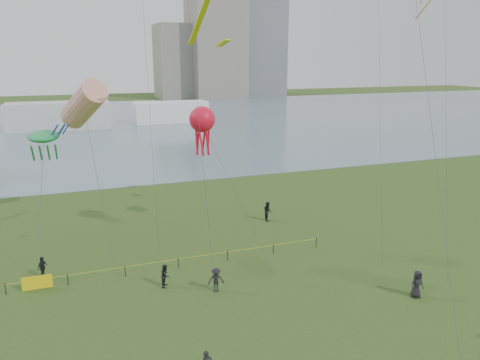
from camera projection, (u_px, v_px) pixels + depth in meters
name	position (u px, v px, depth m)	size (l,w,h in m)	color
lake	(113.00, 124.00, 114.06)	(400.00, 120.00, 0.08)	slate
building_mid	(216.00, 48.00, 180.86)	(20.00, 20.00, 38.00)	slate
building_low	(177.00, 62.00, 182.90)	(16.00, 18.00, 28.00)	slate
pavilion_left	(59.00, 116.00, 104.76)	(22.00, 8.00, 6.00)	silver
pavilion_right	(171.00, 112.00, 116.29)	(18.00, 7.00, 5.00)	white
fence	(95.00, 274.00, 33.80)	(24.07, 0.07, 1.05)	black
spectator_a	(165.00, 275.00, 32.95)	(0.80, 0.62, 1.64)	black
spectator_b	(216.00, 280.00, 32.19)	(1.13, 0.65, 1.74)	black
spectator_c	(42.00, 267.00, 34.27)	(0.95, 0.40, 1.62)	black
spectator_d	(417.00, 284.00, 31.42)	(0.93, 0.61, 1.91)	black
spectator_g	(268.00, 211.00, 46.32)	(0.93, 0.72, 1.91)	black
kite_windsock	(84.00, 105.00, 34.56)	(4.33, 7.67, 14.31)	#3F3F42
kite_creature	(44.00, 137.00, 36.53)	(2.49, 8.08, 10.16)	#3F3F42
kite_octopus	(202.00, 120.00, 37.51)	(4.50, 7.73, 11.95)	#3F3F42
kite_delta	(419.00, 10.00, 29.79)	(4.98, 11.91, 20.39)	#3F3F42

